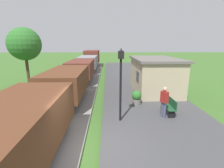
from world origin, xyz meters
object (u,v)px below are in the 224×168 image
object	(u,v)px
person_waiting	(164,101)
lamp_post_near	(121,72)
bench_near_hut	(169,106)
tree_trackside_far	(25,44)
freight_train	(82,68)
potted_planter	(137,97)
bench_down_platform	(140,76)
station_hut	(154,74)

from	to	relation	value
person_waiting	lamp_post_near	size ratio (longest dim) A/B	0.46
bench_near_hut	person_waiting	xyz separation A→B (m)	(-0.50, -0.51, 0.46)
lamp_post_near	tree_trackside_far	world-z (taller)	tree_trackside_far
tree_trackside_far	person_waiting	bearing A→B (deg)	-36.70
person_waiting	freight_train	bearing A→B (deg)	-85.54
potted_planter	lamp_post_near	bearing A→B (deg)	-117.81
bench_down_platform	lamp_post_near	world-z (taller)	lamp_post_near
station_hut	bench_down_platform	size ratio (longest dim) A/B	3.87
bench_near_hut	potted_planter	world-z (taller)	potted_planter
bench_near_hut	bench_down_platform	xyz separation A→B (m)	(0.00, 8.69, 0.00)
bench_near_hut	tree_trackside_far	world-z (taller)	tree_trackside_far
tree_trackside_far	lamp_post_near	bearing A→B (deg)	-44.63
bench_down_platform	station_hut	bearing A→B (deg)	-84.05
freight_train	bench_near_hut	xyz separation A→B (m)	(6.39, -9.97, -0.74)
station_hut	bench_near_hut	size ratio (longest dim) A/B	3.87
freight_train	potted_planter	size ratio (longest dim) A/B	35.59
potted_planter	station_hut	bearing A→B (deg)	57.96
freight_train	bench_down_platform	world-z (taller)	freight_train
bench_down_platform	lamp_post_near	xyz separation A→B (m)	(-2.85, -9.50, 2.08)
freight_train	bench_down_platform	bearing A→B (deg)	-11.35
bench_down_platform	lamp_post_near	size ratio (longest dim) A/B	0.41
bench_near_hut	bench_down_platform	distance (m)	8.69
person_waiting	station_hut	bearing A→B (deg)	-124.62
freight_train	potted_planter	distance (m)	9.71
station_hut	tree_trackside_far	size ratio (longest dim) A/B	1.02
station_hut	potted_planter	xyz separation A→B (m)	(-2.01, -3.21, -0.93)
freight_train	potted_planter	world-z (taller)	freight_train
freight_train	person_waiting	bearing A→B (deg)	-60.64
bench_near_hut	lamp_post_near	xyz separation A→B (m)	(-2.85, -0.82, 2.08)
potted_planter	tree_trackside_far	xyz separation A→B (m)	(-9.76, 6.03, 3.38)
station_hut	lamp_post_near	world-z (taller)	lamp_post_near
tree_trackside_far	station_hut	bearing A→B (deg)	-13.47
person_waiting	lamp_post_near	world-z (taller)	lamp_post_near
station_hut	lamp_post_near	distance (m)	6.57
bench_down_platform	person_waiting	size ratio (longest dim) A/B	0.88
bench_down_platform	potted_planter	xyz separation A→B (m)	(-1.60, -7.13, 0.00)
bench_near_hut	lamp_post_near	distance (m)	3.62
bench_near_hut	tree_trackside_far	bearing A→B (deg)	146.27
person_waiting	potted_planter	xyz separation A→B (m)	(-1.10, 2.07, -0.46)
freight_train	station_hut	distance (m)	8.56
station_hut	lamp_post_near	size ratio (longest dim) A/B	1.57
lamp_post_near	freight_train	bearing A→B (deg)	108.17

